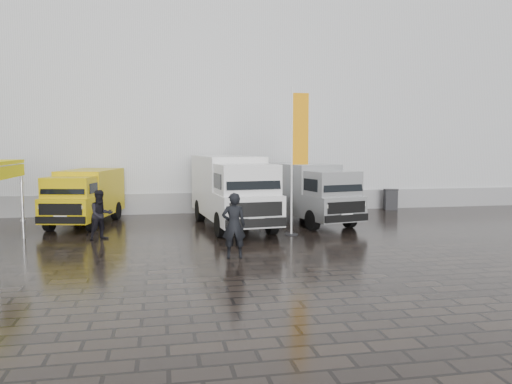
% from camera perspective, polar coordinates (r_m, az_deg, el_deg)
% --- Properties ---
extents(ground, '(120.00, 120.00, 0.00)m').
position_cam_1_polar(ground, '(17.40, 2.04, -5.70)').
color(ground, black).
rests_on(ground, ground).
extents(exhibition_hall, '(44.00, 16.00, 12.00)m').
position_cam_1_polar(exhibition_hall, '(33.27, -0.74, 9.95)').
color(exhibition_hall, silver).
rests_on(exhibition_hall, ground).
extents(hall_plinth, '(44.00, 0.15, 1.00)m').
position_cam_1_polar(hall_plinth, '(25.43, 2.45, -1.05)').
color(hall_plinth, gray).
rests_on(hall_plinth, ground).
extents(van_yellow, '(2.92, 5.25, 2.29)m').
position_cam_1_polar(van_yellow, '(22.12, -18.96, -0.62)').
color(van_yellow, '#D7B50B').
rests_on(van_yellow, ground).
extents(van_white, '(2.90, 6.86, 2.89)m').
position_cam_1_polar(van_white, '(20.36, -2.72, 0.02)').
color(van_white, white).
rests_on(van_white, ground).
extents(van_silver, '(3.18, 6.12, 2.53)m').
position_cam_1_polar(van_silver, '(21.64, 6.00, -0.16)').
color(van_silver, '#B4B7B9').
rests_on(van_silver, ground).
extents(flagpole, '(0.88, 0.50, 5.46)m').
position_cam_1_polar(flagpole, '(18.50, 4.66, 4.56)').
color(flagpole, black).
rests_on(flagpole, ground).
extents(wheelie_bin, '(0.79, 0.79, 1.09)m').
position_cam_1_polar(wheelie_bin, '(26.82, 15.14, -0.80)').
color(wheelie_bin, black).
rests_on(wheelie_bin, ground).
extents(person_front, '(0.74, 0.51, 1.95)m').
position_cam_1_polar(person_front, '(14.79, -2.55, -3.83)').
color(person_front, black).
rests_on(person_front, ground).
extents(person_tent, '(1.07, 1.00, 1.76)m').
position_cam_1_polar(person_tent, '(18.49, -17.30, -2.51)').
color(person_tent, black).
rests_on(person_tent, ground).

